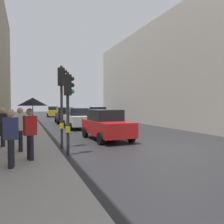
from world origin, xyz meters
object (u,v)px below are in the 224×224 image
car_blue_van (97,114)px  car_white_compact (78,118)px  traffic_light_near_left (68,98)px  pedestrian_with_grey_backpack (9,135)px  traffic_light_near_right (62,91)px  pedestrian_in_dark_coat (3,125)px  car_dark_suv (65,115)px  pedestrian_with_umbrella (32,111)px  car_yellow_taxi (53,112)px  pedestrian_with_black_backpack (19,127)px  car_red_sedan (106,125)px

car_blue_van → car_white_compact: size_ratio=1.01×
traffic_light_near_left → pedestrian_with_grey_backpack: size_ratio=1.91×
traffic_light_near_right → pedestrian_in_dark_coat: size_ratio=2.20×
car_blue_van → pedestrian_with_grey_backpack: (-9.33, -20.15, 0.29)m
car_dark_suv → pedestrian_with_umbrella: bearing=-103.4°
car_white_compact → car_yellow_taxi: bearing=89.3°
traffic_light_near_left → car_blue_van: size_ratio=0.79×
car_white_compact → pedestrian_with_grey_backpack: bearing=-112.5°
pedestrian_with_black_backpack → pedestrian_in_dark_coat: size_ratio=1.00×
traffic_light_near_right → car_blue_van: 18.47m
car_dark_suv → pedestrian_in_dark_coat: pedestrian_in_dark_coat is taller
car_dark_suv → pedestrian_with_grey_backpack: (-4.60, -17.27, 0.29)m
traffic_light_near_right → car_dark_suv: (2.51, 14.01, -1.80)m
car_yellow_taxi → car_dark_suv: (-0.34, -13.94, 0.00)m
pedestrian_with_umbrella → car_yellow_taxi: bearing=82.0°
car_red_sedan → pedestrian_with_umbrella: size_ratio=1.99×
pedestrian_with_black_backpack → traffic_light_near_right: bearing=25.2°
car_red_sedan → pedestrian_in_dark_coat: (-5.38, -0.97, 0.25)m
pedestrian_with_grey_backpack → car_yellow_taxi: bearing=81.0°
pedestrian_with_grey_backpack → pedestrian_in_dark_coat: (-0.50, 3.79, -0.03)m
car_yellow_taxi → pedestrian_with_black_backpack: bearing=-99.3°
car_red_sedan → pedestrian_with_grey_backpack: pedestrian_with_grey_backpack is taller
traffic_light_near_right → pedestrian_with_umbrella: size_ratio=1.82×
car_dark_suv → car_red_sedan: 12.52m
pedestrian_with_umbrella → car_blue_van: bearing=65.9°
car_yellow_taxi → pedestrian_with_grey_backpack: (-4.94, -31.21, 0.29)m
car_blue_van → pedestrian_with_umbrella: pedestrian_with_umbrella is taller
car_yellow_taxi → pedestrian_in_dark_coat: size_ratio=2.43×
car_white_compact → traffic_light_near_right: bearing=-107.9°
car_dark_suv → pedestrian_in_dark_coat: (-5.10, -13.48, 0.25)m
pedestrian_with_black_backpack → car_red_sedan: bearing=27.1°
traffic_light_near_right → pedestrian_with_umbrella: bearing=-119.9°
pedestrian_in_dark_coat → pedestrian_with_umbrella: bearing=-68.7°
traffic_light_near_right → car_blue_van: traffic_light_near_right is taller
car_yellow_taxi → car_blue_van: size_ratio=1.01×
car_white_compact → pedestrian_in_dark_coat: pedestrian_in_dark_coat is taller
traffic_light_near_left → car_blue_van: traffic_light_near_left is taller
traffic_light_near_left → pedestrian_with_grey_backpack: (-2.09, -1.68, -1.17)m
car_yellow_taxi → car_red_sedan: 26.46m
car_red_sedan → pedestrian_with_black_backpack: bearing=-152.9°
traffic_light_near_left → car_yellow_taxi: size_ratio=0.79×
car_red_sedan → car_blue_van: bearing=73.9°
car_dark_suv → car_red_sedan: size_ratio=1.00×
car_dark_suv → pedestrian_with_umbrella: 16.97m
car_dark_suv → pedestrian_with_grey_backpack: size_ratio=2.42×
car_white_compact → car_blue_van: bearing=62.3°
traffic_light_near_left → car_red_sedan: bearing=47.8°
traffic_light_near_right → car_red_sedan: (2.79, 1.50, -1.80)m
traffic_light_near_right → pedestrian_with_umbrella: (-1.42, -2.46, -0.84)m
pedestrian_in_dark_coat → pedestrian_with_black_backpack: bearing=-62.9°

